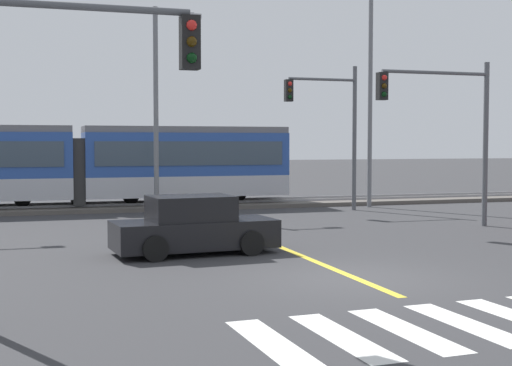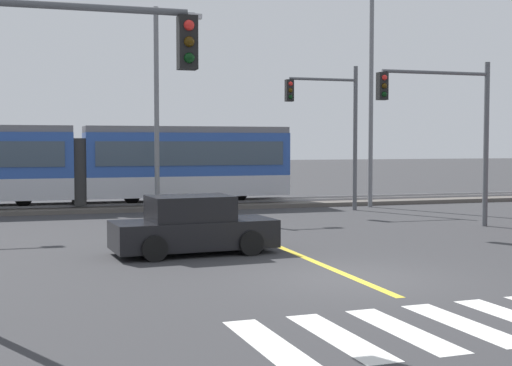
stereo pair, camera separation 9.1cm
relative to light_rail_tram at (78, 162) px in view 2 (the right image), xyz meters
The scene contains 16 objects.
ground_plane 18.55m from the light_rail_tram, 75.45° to the right, with size 200.00×200.00×0.00m, color #333335.
track_bed 5.03m from the light_rail_tram, ahead, with size 120.00×4.00×0.18m, color #56514C.
rail_near 5.02m from the light_rail_tram, ahead, with size 120.00×0.08×0.10m, color #939399.
rail_far 5.03m from the light_rail_tram, ahead, with size 120.00×0.08×0.10m, color #939399.
light_rail_tram is the anchor object (origin of this frame).
crosswalk_stripe_0 22.13m from the light_rail_tram, 86.53° to the right, with size 0.56×2.80×0.01m, color silver.
crosswalk_stripe_1 22.18m from the light_rail_tram, 83.68° to the right, with size 0.56×2.80×0.01m, color silver.
crosswalk_stripe_2 22.28m from the light_rail_tram, 80.84° to the right, with size 0.56×2.80×0.01m, color silver.
crosswalk_stripe_3 22.43m from the light_rail_tram, 78.04° to the right, with size 0.56×2.80×0.01m, color silver.
lane_centre_line 12.04m from the light_rail_tram, 67.03° to the right, with size 0.20×17.86×0.01m, color gold.
sedan_crossing 13.71m from the light_rail_tram, 81.22° to the right, with size 4.32×2.16×1.52m.
traffic_light_mid_right 15.71m from the light_rail_tram, 42.16° to the right, with size 4.25×0.38×5.65m.
traffic_light_far_right 11.07m from the light_rail_tram, 20.21° to the right, with size 3.25×0.38×6.14m.
traffic_light_near_left 19.79m from the light_rail_tram, 94.48° to the right, with size 3.75×0.38×5.58m.
street_lamp_centre 4.92m from the light_rail_tram, 40.65° to the right, with size 1.98×0.28×8.36m.
street_lamp_east 13.48m from the light_rail_tram, 11.50° to the right, with size 2.00×0.28×9.91m.
Camera 2 is at (-6.50, -13.71, 2.89)m, focal length 50.00 mm.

